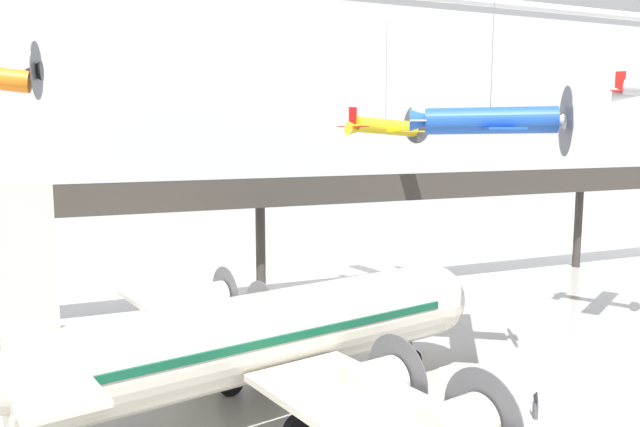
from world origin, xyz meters
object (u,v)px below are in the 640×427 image
Objects in this scene: suspended_plane_yellow_lowwing at (386,127)px; airliner_silver_main at (253,338)px; info_sign_pedestal at (535,408)px; suspended_plane_blue_trainer at (490,121)px.

airliner_silver_main is at bearing -143.81° from suspended_plane_yellow_lowwing.
suspended_plane_yellow_lowwing reaches higher than airliner_silver_main.
airliner_silver_main is 12.61m from info_sign_pedestal.
info_sign_pedestal is at bearing -111.01° from suspended_plane_yellow_lowwing.
suspended_plane_blue_trainer reaches higher than airliner_silver_main.
airliner_silver_main is at bearing -173.42° from info_sign_pedestal.
suspended_plane_blue_trainer reaches higher than suspended_plane_yellow_lowwing.
suspended_plane_yellow_lowwing is 16.63m from suspended_plane_blue_trainer.
airliner_silver_main reaches higher than info_sign_pedestal.
suspended_plane_blue_trainer is 7.34× the size of info_sign_pedestal.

